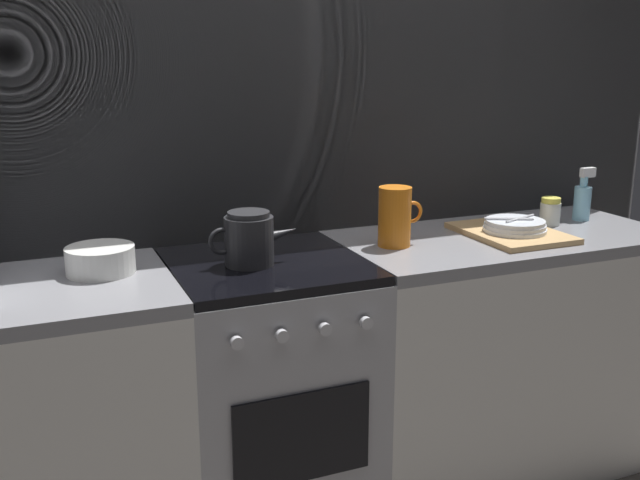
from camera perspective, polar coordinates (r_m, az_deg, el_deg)
back_wall at (r=2.50m, az=-6.75°, el=6.88°), size 3.60×0.05×2.40m
stove_unit at (r=2.42m, az=-4.04°, el=-11.97°), size 0.60×0.63×0.90m
counter_right at (r=2.81m, az=13.80°, el=-8.48°), size 1.20×0.60×0.90m
kettle at (r=2.20m, az=-5.58°, el=0.09°), size 0.28×0.15×0.17m
mixing_bowl at (r=2.22m, az=-16.91°, el=-1.50°), size 0.20×0.20×0.08m
pitcher at (r=2.42m, az=5.94°, el=1.85°), size 0.16×0.11×0.20m
dish_pile at (r=2.64m, az=14.94°, el=0.79°), size 0.30×0.40×0.07m
spice_jar at (r=2.85m, az=17.68°, el=2.14°), size 0.08×0.08×0.10m
spray_bottle at (r=2.97m, az=19.98°, el=3.00°), size 0.08×0.06×0.20m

